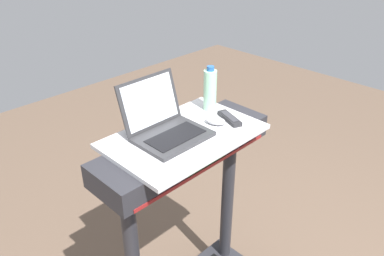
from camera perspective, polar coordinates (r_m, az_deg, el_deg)
The scene contains 5 objects.
desk_board at distance 1.76m, azimuth -1.16°, elevation -1.15°, with size 0.70×0.45×0.02m, color silver.
laptop at distance 1.73m, azimuth -3.93°, elevation 0.43°, with size 0.31×0.30×0.24m.
computer_mouse at distance 1.83m, azimuth 3.46°, elevation 1.08°, with size 0.06×0.10×0.03m, color #B2B2B7.
water_bottle at distance 1.94m, azimuth 2.66°, elevation 5.66°, with size 0.07×0.07×0.23m.
tv_remote at distance 1.87m, azimuth 5.53°, elevation 1.45°, with size 0.10×0.17×0.02m.
Camera 1 is at (-1.05, -0.40, 2.02)m, focal length 36.34 mm.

